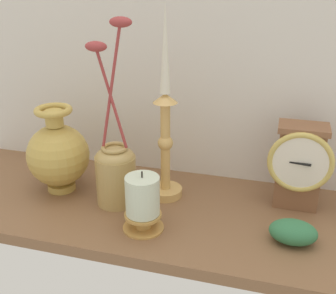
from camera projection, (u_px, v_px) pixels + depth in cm
name	position (u px, v px, depth cm)	size (l,w,h in cm)	color
ground_plane	(146.00, 209.00, 90.92)	(100.00, 36.00, 2.40)	brown
back_wall	(169.00, 38.00, 94.09)	(120.00, 2.00, 65.00)	silver
mantel_clock	(299.00, 165.00, 86.23)	(13.01, 7.62, 18.11)	brown
candlestick_tall_left	(165.00, 132.00, 88.11)	(7.44, 7.44, 41.55)	tan
brass_vase_bulbous	(58.00, 154.00, 93.23)	(13.88, 13.88, 19.77)	gold
brass_vase_jar	(115.00, 167.00, 88.08)	(9.29, 8.58, 38.89)	tan
pillar_candle_front	(143.00, 202.00, 79.76)	(8.04, 8.04, 12.36)	#C19047
ivy_sprig	(293.00, 232.00, 76.98)	(8.81, 6.17, 4.43)	#327246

